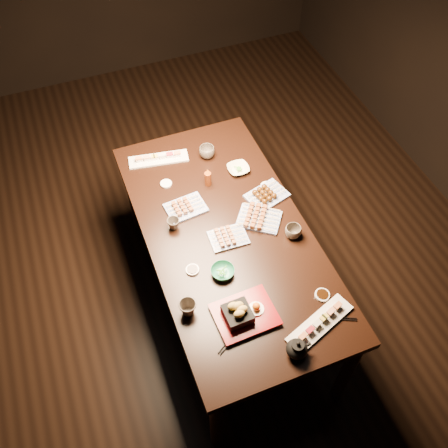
# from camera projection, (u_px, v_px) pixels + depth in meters

# --- Properties ---
(ground) EXTENTS (5.00, 5.00, 0.00)m
(ground) POSITION_uv_depth(u_px,v_px,m) (206.00, 262.00, 3.61)
(ground) COLOR black
(ground) RESTS_ON ground
(dining_table) EXTENTS (0.95, 1.83, 0.75)m
(dining_table) POSITION_uv_depth(u_px,v_px,m) (227.00, 268.00, 3.13)
(dining_table) COLOR black
(dining_table) RESTS_ON ground
(sushi_platter_near) EXTENTS (0.40, 0.23, 0.05)m
(sushi_platter_near) POSITION_uv_depth(u_px,v_px,m) (320.00, 322.00, 2.46)
(sushi_platter_near) COLOR white
(sushi_platter_near) RESTS_ON dining_table
(sushi_platter_far) EXTENTS (0.39, 0.17, 0.05)m
(sushi_platter_far) POSITION_uv_depth(u_px,v_px,m) (158.00, 157.00, 3.17)
(sushi_platter_far) COLOR white
(sushi_platter_far) RESTS_ON dining_table
(yakitori_plate_center) EXTENTS (0.22, 0.16, 0.05)m
(yakitori_plate_center) POSITION_uv_depth(u_px,v_px,m) (228.00, 236.00, 2.79)
(yakitori_plate_center) COLOR #828EB6
(yakitori_plate_center) RESTS_ON dining_table
(yakitori_plate_right) EXTENTS (0.30, 0.29, 0.06)m
(yakitori_plate_right) POSITION_uv_depth(u_px,v_px,m) (259.00, 217.00, 2.87)
(yakitori_plate_right) COLOR #828EB6
(yakitori_plate_right) RESTS_ON dining_table
(yakitori_plate_left) EXTENTS (0.24, 0.19, 0.06)m
(yakitori_plate_left) POSITION_uv_depth(u_px,v_px,m) (186.00, 206.00, 2.92)
(yakitori_plate_left) COLOR #828EB6
(yakitori_plate_left) RESTS_ON dining_table
(tsukune_plate) EXTENTS (0.27, 0.23, 0.06)m
(tsukune_plate) POSITION_uv_depth(u_px,v_px,m) (267.00, 193.00, 2.98)
(tsukune_plate) COLOR #828EB6
(tsukune_plate) RESTS_ON dining_table
(edamame_bowl_green) EXTENTS (0.13, 0.13, 0.04)m
(edamame_bowl_green) POSITION_uv_depth(u_px,v_px,m) (223.00, 272.00, 2.65)
(edamame_bowl_green) COLOR #2C8660
(edamame_bowl_green) RESTS_ON dining_table
(edamame_bowl_cream) EXTENTS (0.13, 0.13, 0.03)m
(edamame_bowl_cream) POSITION_uv_depth(u_px,v_px,m) (238.00, 169.00, 3.12)
(edamame_bowl_cream) COLOR beige
(edamame_bowl_cream) RESTS_ON dining_table
(tempura_tray) EXTENTS (0.31, 0.25, 0.11)m
(tempura_tray) POSITION_uv_depth(u_px,v_px,m) (245.00, 311.00, 2.47)
(tempura_tray) COLOR black
(tempura_tray) RESTS_ON dining_table
(teacup_near_left) EXTENTS (0.11, 0.11, 0.08)m
(teacup_near_left) POSITION_uv_depth(u_px,v_px,m) (188.00, 308.00, 2.49)
(teacup_near_left) COLOR #4E453C
(teacup_near_left) RESTS_ON dining_table
(teacup_mid_right) EXTENTS (0.11, 0.11, 0.07)m
(teacup_mid_right) POSITION_uv_depth(u_px,v_px,m) (293.00, 232.00, 2.79)
(teacup_mid_right) COLOR #4E453C
(teacup_mid_right) RESTS_ON dining_table
(teacup_far_left) EXTENTS (0.08, 0.08, 0.07)m
(teacup_far_left) POSITION_uv_depth(u_px,v_px,m) (173.00, 224.00, 2.83)
(teacup_far_left) COLOR #4E453C
(teacup_far_left) RESTS_ON dining_table
(teacup_far_right) EXTENTS (0.12, 0.12, 0.08)m
(teacup_far_right) POSITION_uv_depth(u_px,v_px,m) (207.00, 152.00, 3.18)
(teacup_far_right) COLOR #4E453C
(teacup_far_right) RESTS_ON dining_table
(teapot) EXTENTS (0.13, 0.13, 0.11)m
(teapot) POSITION_uv_depth(u_px,v_px,m) (297.00, 348.00, 2.35)
(teapot) COLOR black
(teapot) RESTS_ON dining_table
(condiment_bottle) EXTENTS (0.05, 0.05, 0.13)m
(condiment_bottle) POSITION_uv_depth(u_px,v_px,m) (208.00, 177.00, 3.01)
(condiment_bottle) COLOR maroon
(condiment_bottle) RESTS_ON dining_table
(sauce_dish_west) EXTENTS (0.08, 0.08, 0.01)m
(sauce_dish_west) POSITION_uv_depth(u_px,v_px,m) (192.00, 270.00, 2.67)
(sauce_dish_west) COLOR white
(sauce_dish_west) RESTS_ON dining_table
(sauce_dish_east) EXTENTS (0.10, 0.10, 0.01)m
(sauce_dish_east) POSITION_uv_depth(u_px,v_px,m) (267.00, 186.00, 3.04)
(sauce_dish_east) COLOR white
(sauce_dish_east) RESTS_ON dining_table
(sauce_dish_se) EXTENTS (0.09, 0.09, 0.01)m
(sauce_dish_se) POSITION_uv_depth(u_px,v_px,m) (322.00, 295.00, 2.58)
(sauce_dish_se) COLOR white
(sauce_dish_se) RESTS_ON dining_table
(sauce_dish_nw) EXTENTS (0.09, 0.09, 0.01)m
(sauce_dish_nw) POSITION_uv_depth(u_px,v_px,m) (166.00, 184.00, 3.06)
(sauce_dish_nw) COLOR white
(sauce_dish_nw) RESTS_ON dining_table
(chopsticks_near) EXTENTS (0.21, 0.14, 0.01)m
(chopsticks_near) POSITION_uv_depth(u_px,v_px,m) (233.00, 336.00, 2.44)
(chopsticks_near) COLOR black
(chopsticks_near) RESTS_ON dining_table
(chopsticks_se) EXTENTS (0.19, 0.10, 0.01)m
(chopsticks_se) POSITION_uv_depth(u_px,v_px,m) (336.00, 318.00, 2.50)
(chopsticks_se) COLOR black
(chopsticks_se) RESTS_ON dining_table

